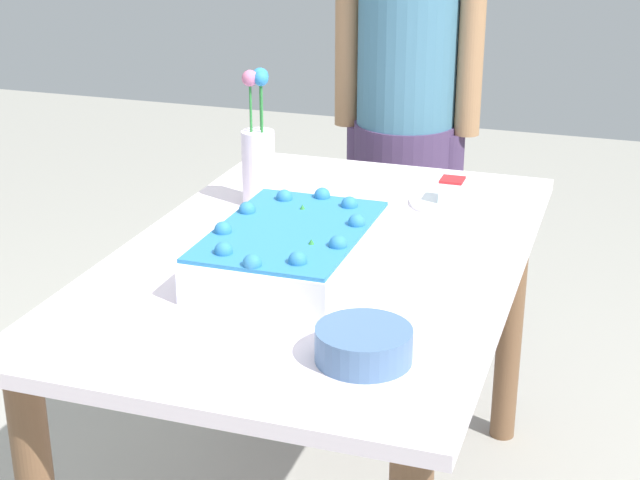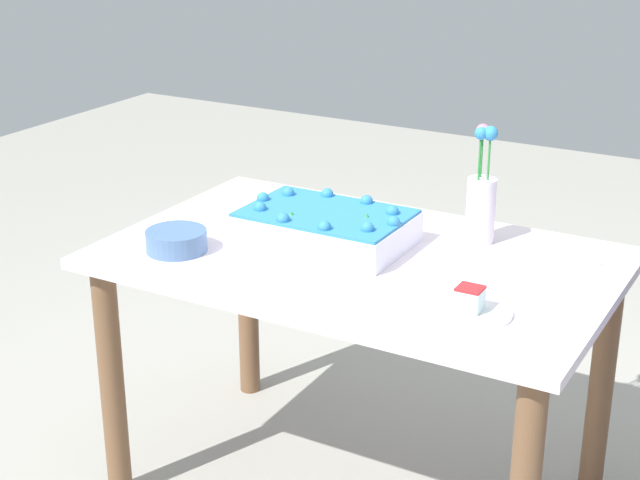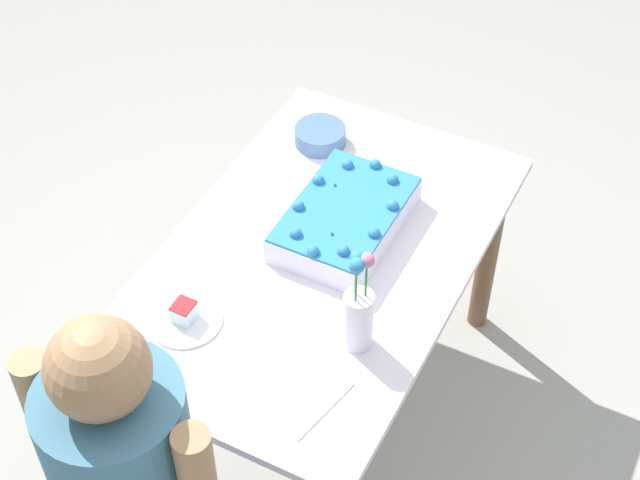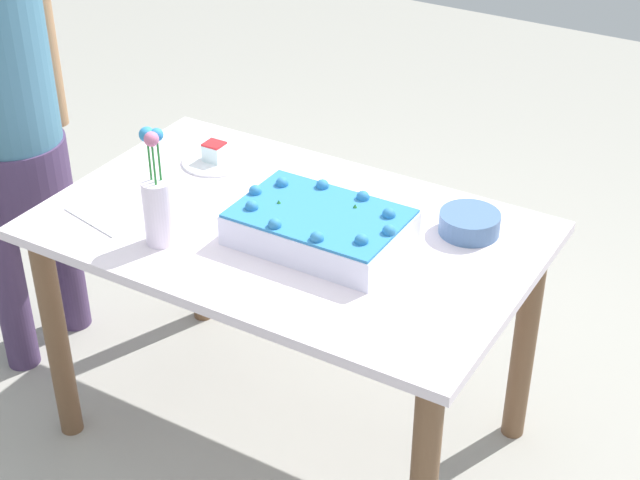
{
  "view_description": "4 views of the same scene",
  "coord_description": "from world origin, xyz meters",
  "px_view_note": "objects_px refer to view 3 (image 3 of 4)",
  "views": [
    {
      "loc": [
        -1.87,
        -0.62,
        1.56
      ],
      "look_at": [
        -0.07,
        -0.02,
        0.81
      ],
      "focal_mm": 55.0,
      "sensor_mm": 36.0,
      "label": 1
    },
    {
      "loc": [
        1.12,
        -2.19,
        1.74
      ],
      "look_at": [
        -0.09,
        -0.06,
        0.8
      ],
      "focal_mm": 55.0,
      "sensor_mm": 36.0,
      "label": 2
    },
    {
      "loc": [
        1.75,
        0.9,
        2.82
      ],
      "look_at": [
        -0.02,
        -0.01,
        0.79
      ],
      "focal_mm": 55.0,
      "sensor_mm": 36.0,
      "label": 3
    },
    {
      "loc": [
        -1.26,
        1.95,
        2.16
      ],
      "look_at": [
        -0.12,
        0.03,
        0.77
      ],
      "focal_mm": 55.0,
      "sensor_mm": 36.0,
      "label": 4
    }
  ],
  "objects_px": {
    "serving_plate_with_slice": "(185,317)",
    "cake_knife": "(324,410)",
    "sheet_cake": "(345,218)",
    "fruit_bowl": "(320,136)",
    "flower_vase": "(359,313)"
  },
  "relations": [
    {
      "from": "serving_plate_with_slice",
      "to": "cake_knife",
      "type": "xyz_separation_m",
      "value": [
        0.09,
        0.47,
        -0.01
      ]
    },
    {
      "from": "serving_plate_with_slice",
      "to": "cake_knife",
      "type": "relative_size",
      "value": 0.92
    },
    {
      "from": "sheet_cake",
      "to": "fruit_bowl",
      "type": "relative_size",
      "value": 2.72
    },
    {
      "from": "sheet_cake",
      "to": "cake_knife",
      "type": "xyz_separation_m",
      "value": [
        0.6,
        0.24,
        -0.05
      ]
    },
    {
      "from": "sheet_cake",
      "to": "cake_knife",
      "type": "bearing_deg",
      "value": 21.56
    },
    {
      "from": "serving_plate_with_slice",
      "to": "sheet_cake",
      "type": "bearing_deg",
      "value": 155.66
    },
    {
      "from": "fruit_bowl",
      "to": "serving_plate_with_slice",
      "type": "bearing_deg",
      "value": 1.19
    },
    {
      "from": "sheet_cake",
      "to": "cake_knife",
      "type": "height_order",
      "value": "sheet_cake"
    },
    {
      "from": "sheet_cake",
      "to": "cake_knife",
      "type": "relative_size",
      "value": 2.03
    },
    {
      "from": "cake_knife",
      "to": "sheet_cake",
      "type": "bearing_deg",
      "value": -145.99
    },
    {
      "from": "serving_plate_with_slice",
      "to": "fruit_bowl",
      "type": "height_order",
      "value": "serving_plate_with_slice"
    },
    {
      "from": "flower_vase",
      "to": "sheet_cake",
      "type": "bearing_deg",
      "value": -149.41
    },
    {
      "from": "cake_knife",
      "to": "flower_vase",
      "type": "height_order",
      "value": "flower_vase"
    },
    {
      "from": "cake_knife",
      "to": "flower_vase",
      "type": "bearing_deg",
      "value": -162.57
    },
    {
      "from": "sheet_cake",
      "to": "serving_plate_with_slice",
      "type": "bearing_deg",
      "value": -24.34
    }
  ]
}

